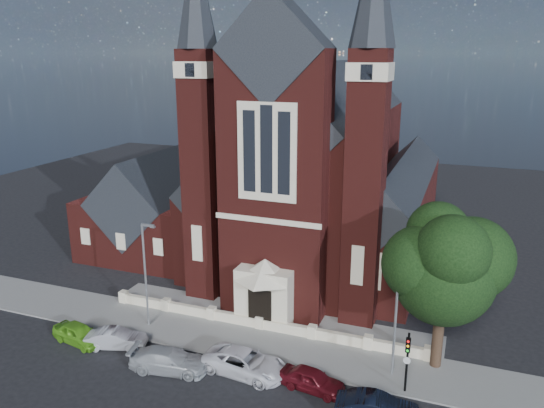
{
  "coord_description": "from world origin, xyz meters",
  "views": [
    {
      "loc": [
        13.28,
        -26.12,
        19.68
      ],
      "look_at": [
        -1.14,
        12.0,
        8.06
      ],
      "focal_mm": 35.0,
      "sensor_mm": 36.0,
      "label": 1
    }
  ],
  "objects_px": {
    "car_dark_red": "(312,380)",
    "street_tree": "(446,270)",
    "parish_hall": "(157,213)",
    "car_silver_b": "(169,360)",
    "traffic_signal": "(407,355)",
    "car_silver_a": "(116,339)",
    "street_lamp_left": "(146,269)",
    "church": "(322,175)",
    "street_lamp_right": "(398,310)",
    "car_lime_van": "(79,334)",
    "car_white_suv": "(245,363)"
  },
  "relations": [
    {
      "from": "car_silver_a",
      "to": "car_dark_red",
      "type": "distance_m",
      "value": 14.06
    },
    {
      "from": "car_lime_van",
      "to": "car_silver_a",
      "type": "xyz_separation_m",
      "value": [
        2.85,
        0.39,
        -0.03
      ]
    },
    {
      "from": "church",
      "to": "traffic_signal",
      "type": "distance_m",
      "value": 23.94
    },
    {
      "from": "church",
      "to": "street_tree",
      "type": "xyz_separation_m",
      "value": [
        12.6,
        -17.23,
        -1.23
      ]
    },
    {
      "from": "car_lime_van",
      "to": "car_silver_b",
      "type": "bearing_deg",
      "value": -84.37
    },
    {
      "from": "street_tree",
      "to": "street_lamp_right",
      "type": "distance_m",
      "value": 3.84
    },
    {
      "from": "car_lime_van",
      "to": "car_white_suv",
      "type": "distance_m",
      "value": 12.49
    },
    {
      "from": "street_tree",
      "to": "street_lamp_left",
      "type": "distance_m",
      "value": 20.71
    },
    {
      "from": "street_lamp_left",
      "to": "street_lamp_right",
      "type": "distance_m",
      "value": 18.0
    },
    {
      "from": "street_lamp_left",
      "to": "car_dark_red",
      "type": "height_order",
      "value": "street_lamp_left"
    },
    {
      "from": "car_white_suv",
      "to": "car_silver_b",
      "type": "bearing_deg",
      "value": 112.79
    },
    {
      "from": "street_tree",
      "to": "street_lamp_left",
      "type": "xyz_separation_m",
      "value": [
        -20.51,
        -1.71,
        -2.36
      ]
    },
    {
      "from": "street_tree",
      "to": "car_lime_van",
      "type": "bearing_deg",
      "value": -167.0
    },
    {
      "from": "church",
      "to": "street_lamp_left",
      "type": "height_order",
      "value": "church"
    },
    {
      "from": "car_white_suv",
      "to": "street_lamp_left",
      "type": "bearing_deg",
      "value": 77.3
    },
    {
      "from": "car_silver_a",
      "to": "car_silver_b",
      "type": "bearing_deg",
      "value": -121.15
    },
    {
      "from": "car_white_suv",
      "to": "parish_hall",
      "type": "bearing_deg",
      "value": 51.14
    },
    {
      "from": "church",
      "to": "car_silver_a",
      "type": "xyz_separation_m",
      "value": [
        -8.38,
        -22.35,
        -7.51
      ]
    },
    {
      "from": "church",
      "to": "car_silver_b",
      "type": "xyz_separation_m",
      "value": [
        -3.47,
        -23.45,
        -7.45
      ]
    },
    {
      "from": "street_lamp_left",
      "to": "traffic_signal",
      "type": "bearing_deg",
      "value": -4.76
    },
    {
      "from": "parish_hall",
      "to": "car_dark_red",
      "type": "xyz_separation_m",
      "value": [
        21.68,
        -17.19,
        -3.33
      ]
    },
    {
      "from": "street_lamp_left",
      "to": "car_silver_b",
      "type": "height_order",
      "value": "street_lamp_left"
    },
    {
      "from": "street_lamp_right",
      "to": "car_dark_red",
      "type": "bearing_deg",
      "value": -144.12
    },
    {
      "from": "parish_hall",
      "to": "street_lamp_left",
      "type": "height_order",
      "value": "parish_hall"
    },
    {
      "from": "street_tree",
      "to": "car_dark_red",
      "type": "distance_m",
      "value": 10.54
    },
    {
      "from": "car_silver_a",
      "to": "church",
      "type": "bearing_deg",
      "value": -39.05
    },
    {
      "from": "parish_hall",
      "to": "traffic_signal",
      "type": "relative_size",
      "value": 3.05
    },
    {
      "from": "car_silver_a",
      "to": "car_white_suv",
      "type": "relative_size",
      "value": 0.75
    },
    {
      "from": "car_dark_red",
      "to": "street_tree",
      "type": "bearing_deg",
      "value": -46.52
    },
    {
      "from": "street_tree",
      "to": "car_silver_a",
      "type": "xyz_separation_m",
      "value": [
        -20.97,
        -5.12,
        -6.28
      ]
    },
    {
      "from": "street_lamp_right",
      "to": "car_silver_a",
      "type": "bearing_deg",
      "value": -169.54
    },
    {
      "from": "car_silver_a",
      "to": "car_white_suv",
      "type": "distance_m",
      "value": 9.62
    },
    {
      "from": "street_tree",
      "to": "car_white_suv",
      "type": "relative_size",
      "value": 1.93
    },
    {
      "from": "car_lime_van",
      "to": "car_silver_b",
      "type": "height_order",
      "value": "car_silver_b"
    },
    {
      "from": "street_lamp_right",
      "to": "car_dark_red",
      "type": "height_order",
      "value": "street_lamp_right"
    },
    {
      "from": "parish_hall",
      "to": "car_dark_red",
      "type": "bearing_deg",
      "value": -38.4
    },
    {
      "from": "street_lamp_right",
      "to": "car_dark_red",
      "type": "distance_m",
      "value": 6.7
    },
    {
      "from": "street_lamp_left",
      "to": "parish_hall",
      "type": "bearing_deg",
      "value": 120.02
    },
    {
      "from": "church",
      "to": "street_tree",
      "type": "height_order",
      "value": "church"
    },
    {
      "from": "car_dark_red",
      "to": "parish_hall",
      "type": "bearing_deg",
      "value": 59.77
    },
    {
      "from": "parish_hall",
      "to": "car_silver_b",
      "type": "distance_m",
      "value": 22.59
    },
    {
      "from": "street_tree",
      "to": "traffic_signal",
      "type": "xyz_separation_m",
      "value": [
        -1.6,
        -3.28,
        -4.38
      ]
    },
    {
      "from": "traffic_signal",
      "to": "car_silver_a",
      "type": "bearing_deg",
      "value": -174.6
    },
    {
      "from": "parish_hall",
      "to": "street_tree",
      "type": "distance_m",
      "value": 31.27
    },
    {
      "from": "street_lamp_left",
      "to": "car_silver_b",
      "type": "bearing_deg",
      "value": -45.46
    },
    {
      "from": "car_silver_b",
      "to": "car_white_suv",
      "type": "bearing_deg",
      "value": -82.83
    },
    {
      "from": "car_silver_a",
      "to": "car_silver_b",
      "type": "distance_m",
      "value": 5.02
    },
    {
      "from": "car_silver_b",
      "to": "car_white_suv",
      "type": "xyz_separation_m",
      "value": [
        4.71,
        1.44,
        0.03
      ]
    },
    {
      "from": "street_lamp_left",
      "to": "street_lamp_right",
      "type": "height_order",
      "value": "same"
    },
    {
      "from": "traffic_signal",
      "to": "car_silver_b",
      "type": "xyz_separation_m",
      "value": [
        -14.47,
        -2.93,
        -1.84
      ]
    }
  ]
}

